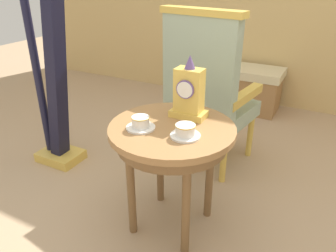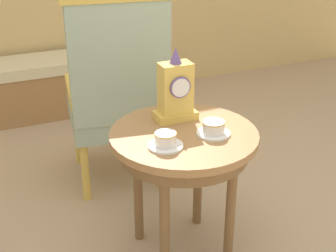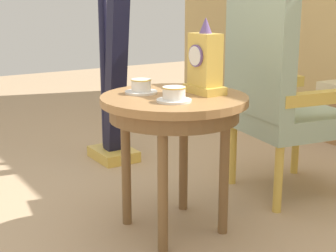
{
  "view_description": "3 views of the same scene",
  "coord_description": "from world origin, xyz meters",
  "px_view_note": "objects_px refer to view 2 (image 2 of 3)",
  "views": [
    {
      "loc": [
        0.77,
        -1.31,
        1.36
      ],
      "look_at": [
        -0.01,
        0.17,
        0.55
      ],
      "focal_mm": 35.25,
      "sensor_mm": 36.0,
      "label": 1
    },
    {
      "loc": [
        -0.74,
        -1.69,
        1.56
      ],
      "look_at": [
        0.07,
        0.16,
        0.61
      ],
      "focal_mm": 52.4,
      "sensor_mm": 36.0,
      "label": 2
    },
    {
      "loc": [
        1.93,
        -1.17,
        1.06
      ],
      "look_at": [
        0.04,
        0.03,
        0.48
      ],
      "focal_mm": 54.61,
      "sensor_mm": 36.0,
      "label": 3
    }
  ],
  "objects_px": {
    "window_bench": "(51,85)",
    "teacup_left": "(165,141)",
    "teacup_right": "(214,128)",
    "armchair": "(118,91)",
    "mantel_clock": "(176,91)",
    "side_table": "(184,148)"
  },
  "relations": [
    {
      "from": "window_bench",
      "to": "teacup_left",
      "type": "bearing_deg",
      "value": -87.01
    },
    {
      "from": "window_bench",
      "to": "armchair",
      "type": "bearing_deg",
      "value": -82.72
    },
    {
      "from": "teacup_left",
      "to": "armchair",
      "type": "bearing_deg",
      "value": 86.19
    },
    {
      "from": "side_table",
      "to": "teacup_left",
      "type": "height_order",
      "value": "teacup_left"
    },
    {
      "from": "mantel_clock",
      "to": "armchair",
      "type": "distance_m",
      "value": 0.58
    },
    {
      "from": "window_bench",
      "to": "teacup_right",
      "type": "bearing_deg",
      "value": -80.31
    },
    {
      "from": "teacup_right",
      "to": "teacup_left",
      "type": "bearing_deg",
      "value": -174.36
    },
    {
      "from": "side_table",
      "to": "teacup_left",
      "type": "xyz_separation_m",
      "value": [
        -0.13,
        -0.09,
        0.11
      ]
    },
    {
      "from": "side_table",
      "to": "teacup_left",
      "type": "distance_m",
      "value": 0.19
    },
    {
      "from": "teacup_left",
      "to": "armchair",
      "type": "height_order",
      "value": "armchair"
    },
    {
      "from": "teacup_left",
      "to": "teacup_right",
      "type": "height_order",
      "value": "teacup_left"
    },
    {
      "from": "armchair",
      "to": "window_bench",
      "type": "height_order",
      "value": "armchair"
    },
    {
      "from": "side_table",
      "to": "window_bench",
      "type": "relative_size",
      "value": 0.68
    },
    {
      "from": "teacup_right",
      "to": "armchair",
      "type": "height_order",
      "value": "armchair"
    },
    {
      "from": "side_table",
      "to": "armchair",
      "type": "distance_m",
      "value": 0.69
    },
    {
      "from": "teacup_right",
      "to": "side_table",
      "type": "bearing_deg",
      "value": 146.25
    },
    {
      "from": "teacup_right",
      "to": "armchair",
      "type": "distance_m",
      "value": 0.78
    },
    {
      "from": "teacup_left",
      "to": "teacup_right",
      "type": "bearing_deg",
      "value": 5.64
    },
    {
      "from": "armchair",
      "to": "teacup_left",
      "type": "bearing_deg",
      "value": -93.81
    },
    {
      "from": "armchair",
      "to": "side_table",
      "type": "bearing_deg",
      "value": -83.74
    },
    {
      "from": "teacup_left",
      "to": "window_bench",
      "type": "bearing_deg",
      "value": 92.99
    },
    {
      "from": "mantel_clock",
      "to": "window_bench",
      "type": "xyz_separation_m",
      "value": [
        -0.26,
        1.77,
        -0.54
      ]
    }
  ]
}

